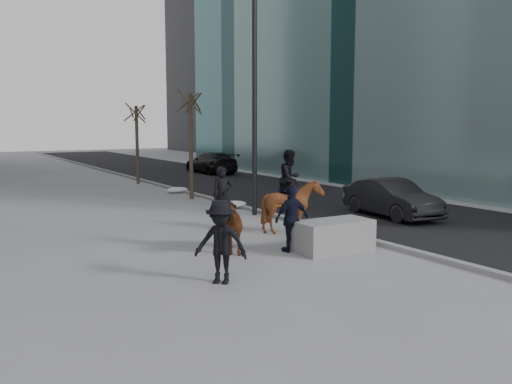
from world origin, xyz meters
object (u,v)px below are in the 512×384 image
car_near (391,198)px  planter (333,236)px  mounted_right (292,200)px  mounted_left (225,220)px

car_near → planter: bearing=-142.5°
planter → mounted_right: bearing=80.4°
mounted_left → mounted_right: size_ratio=0.87×
mounted_right → car_near: bearing=6.6°
mounted_left → planter: bearing=-29.7°
car_near → mounted_right: mounted_right is taller
car_near → mounted_right: size_ratio=1.62×
mounted_left → car_near: bearing=12.3°
planter → car_near: 6.03m
mounted_left → mounted_right: 3.12m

